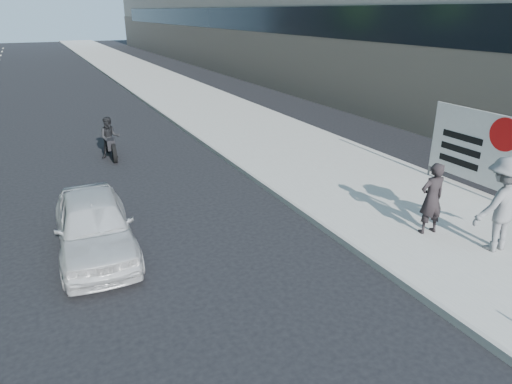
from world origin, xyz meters
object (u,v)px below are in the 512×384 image
protest_banner (478,147)px  white_sedan_near (94,225)px  pedestrian_woman (432,198)px  jogger (501,204)px  motorcycle (110,140)px

protest_banner → white_sedan_near: size_ratio=0.83×
pedestrian_woman → white_sedan_near: size_ratio=0.44×
protest_banner → pedestrian_woman: bearing=-155.7°
jogger → pedestrian_woman: bearing=-57.6°
jogger → protest_banner: bearing=-130.0°
pedestrian_woman → motorcycle: pedestrian_woman is taller
motorcycle → jogger: bearing=-55.5°
white_sedan_near → protest_banner: bearing=-4.8°
jogger → white_sedan_near: bearing=-24.5°
jogger → pedestrian_woman: 1.34m
pedestrian_woman → protest_banner: 3.21m
protest_banner → white_sedan_near: bearing=172.5°
jogger → motorcycle: 11.99m
white_sedan_near → pedestrian_woman: bearing=-18.3°
jogger → white_sedan_near: 8.25m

